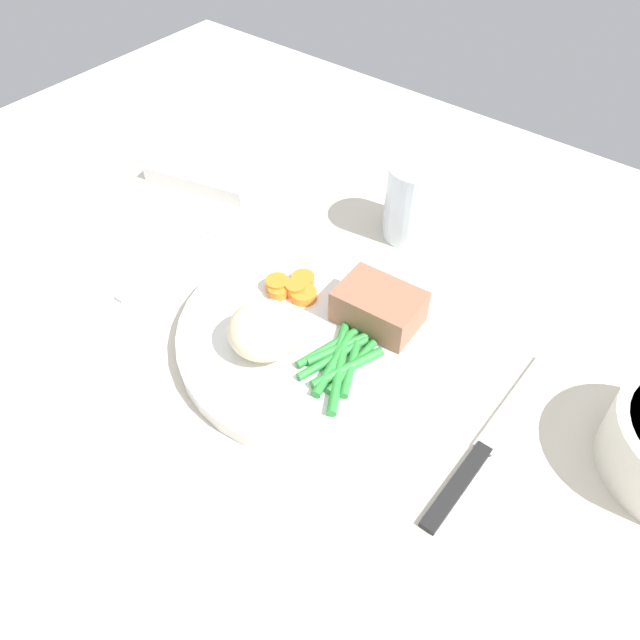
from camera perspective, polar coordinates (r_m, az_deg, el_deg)
dining_table at (r=62.56cm, az=-0.95°, el=0.03°), size 120.00×90.00×2.00cm
dinner_plate at (r=58.86cm, az=0.00°, el=-1.21°), size 26.40×26.40×1.60cm
meat_portion at (r=58.03cm, az=5.32°, el=1.21°), size 7.91×5.84×3.38cm
mashed_potatoes at (r=55.44cm, az=-4.98°, el=-0.91°), size 6.61×6.55×4.15cm
carrot_slices at (r=61.36cm, az=-2.54°, el=2.94°), size 5.20×4.99×1.24cm
green_beans at (r=55.17cm, az=1.86°, el=-3.62°), size 6.21×10.78×0.88cm
fork at (r=69.16cm, az=-12.48°, el=5.51°), size 1.44×16.60×0.40cm
knife at (r=54.18cm, az=14.99°, el=-10.46°), size 1.70×20.50×0.64cm
water_glass at (r=69.58cm, az=8.49°, el=10.15°), size 6.47×6.47×8.57cm
napkin at (r=82.57cm, az=-8.91°, el=14.15°), size 16.26×16.33×1.92cm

